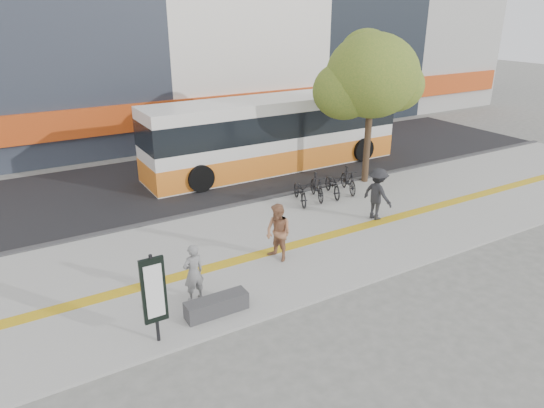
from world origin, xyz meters
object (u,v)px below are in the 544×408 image
seated_woman (193,273)px  pedestrian_tan (278,233)px  bench (217,305)px  pedestrian_dark (377,194)px  street_tree (370,77)px  bus (275,135)px  signboard (154,292)px

seated_woman → pedestrian_tan: (3.01, 0.78, 0.09)m
bench → pedestrian_dark: (7.42, 2.51, 0.72)m
seated_woman → pedestrian_tan: 3.11m
pedestrian_dark → street_tree: bearing=-40.9°
bus → seated_woman: bearing=-131.1°
bench → bus: 12.31m
signboard → bench: bearing=10.8°
signboard → bus: bearing=47.8°
street_tree → bus: size_ratio=0.51×
bench → bus: (7.46, 9.70, 1.30)m
street_tree → bench: bearing=-148.4°
street_tree → pedestrian_dark: street_tree is taller
signboard → pedestrian_tan: (4.39, 1.96, -0.40)m
pedestrian_dark → signboard: bearing=100.3°
pedestrian_tan → pedestrian_dark: 4.72m
bus → pedestrian_dark: size_ratio=6.54×
signboard → seated_woman: (1.37, 1.18, -0.50)m
street_tree → bus: street_tree is taller
seated_woman → pedestrian_tan: size_ratio=0.89×
pedestrian_tan → bench: bearing=-73.6°
street_tree → pedestrian_tan: street_tree is taller
signboard → pedestrian_tan: size_ratio=1.25×
signboard → seated_woman: signboard is taller
seated_woman → pedestrian_dark: bearing=-176.0°
pedestrian_tan → pedestrian_dark: pedestrian_dark is taller
bench → street_tree: 12.23m
bus → signboard: bearing=-132.2°
seated_woman → pedestrian_dark: size_ratio=0.83×
bus → seated_woman: size_ratio=7.85×
bench → seated_woman: 1.06m
street_tree → pedestrian_dark: 5.48m
bench → pedestrian_tan: bearing=30.7°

